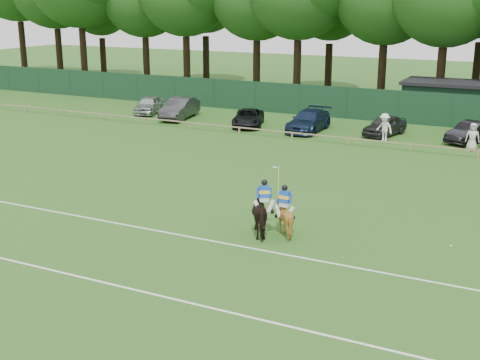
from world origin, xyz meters
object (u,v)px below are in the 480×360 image
Objects in this scene: horse_dark at (264,214)px; polo_ball at (451,246)px; hatch_grey at (385,126)px; utility_shed at (458,101)px; sedan_grey at (180,108)px; spectator_right at (473,137)px; spectator_left at (384,128)px; sedan_navy at (309,121)px; estate_black at (471,132)px; sedan_silver at (149,105)px; horse_chestnut at (284,217)px; suv_black at (248,118)px.

horse_dark reaches higher than polo_ball.
hatch_grey is 0.49× the size of utility_shed.
utility_shed is (-3.83, 27.44, 1.49)m from polo_ball.
sedan_grey is 22.30m from spectator_right.
sedan_grey is 2.58× the size of spectator_left.
polo_ball is (7.05, 1.96, -0.85)m from horse_dark.
sedan_grey is at bearing -83.81° from horse_dark.
estate_black is at bearing 5.88° from sedan_navy.
utility_shed is (19.87, 8.84, 0.73)m from sedan_grey.
spectator_right is at bearing 94.77° from polo_ball.
spectator_left reaches higher than horse_dark.
sedan_silver is 2.37× the size of spectator_right.
horse_chestnut is at bearing -78.68° from estate_black.
sedan_grey is 16.21m from hatch_grey.
polo_ball is (1.44, -17.27, -0.84)m from spectator_right.
horse_dark reaches higher than horse_chestnut.
polo_ball is at bearing -65.89° from suv_black.
sedan_navy is 11.44m from spectator_right.
sedan_silver is 25.87m from spectator_right.
sedan_silver is at bearing -43.63° from horse_chestnut.
sedan_navy is at bearing -70.49° from horse_chestnut.
sedan_grey is at bearing -30.91° from sedan_silver.
hatch_grey is at bearing 124.66° from spectator_left.
hatch_grey is at bearing -85.08° from horse_chestnut.
horse_dark is 26.46m from sedan_grey.
sedan_grey is at bearing 166.78° from spectator_right.
horse_chestnut is 0.31× the size of sedan_grey.
hatch_grey is 2.32× the size of spectator_right.
sedan_grey is 1.08× the size of suv_black.
hatch_grey is 2.15× the size of spectator_left.
horse_dark is 0.52× the size of hatch_grey.
sedan_navy is (4.65, 0.35, 0.12)m from suv_black.
spectator_right is (16.02, -0.93, 0.25)m from suv_black.
suv_black is 15.68m from estate_black.
horse_dark reaches higher than sedan_silver.
sedan_grey is at bearing 179.46° from sedan_navy.
sedan_silver is 0.50× the size of utility_shed.
suv_black is 50.15× the size of polo_ball.
polo_ball is (7.51, -19.46, -0.65)m from hatch_grey.
suv_black is 1.10× the size of hatch_grey.
horse_dark is at bearing -68.17° from spectator_left.
horse_chestnut is 0.81× the size of spectator_left.
horse_chestnut is 0.37× the size of sedan_silver.
suv_black is (9.75, -1.28, -0.08)m from sedan_silver.
estate_black is 5.69m from spectator_left.
sedan_grey is at bearing -47.65° from horse_chestnut.
horse_chestnut is at bearing -114.26° from spectator_right.
polo_ball is at bearing -52.35° from sedan_silver.
spectator_left is at bearing -13.45° from sedan_grey.
horse_dark is 22.69m from suv_black.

